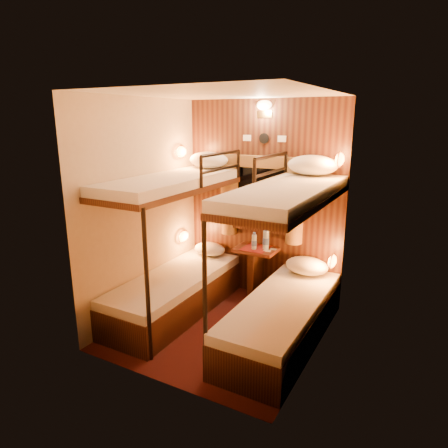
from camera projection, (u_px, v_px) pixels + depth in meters
The scene contains 22 objects.
floor at pixel (222, 327), 4.29m from camera, with size 2.10×2.10×0.00m, color #34100E.
ceiling at pixel (222, 93), 3.67m from camera, with size 2.10×2.10×0.00m, color silver.
wall_back at pixel (264, 201), 4.87m from camera, with size 2.40×2.40×0.00m, color #C6B293.
wall_front at pixel (156, 249), 3.09m from camera, with size 2.40×2.40×0.00m, color #C6B293.
wall_left at pixel (144, 209), 4.44m from camera, with size 2.40×2.40×0.00m, color #C6B293.
wall_right at pixel (321, 233), 3.52m from camera, with size 2.40×2.40×0.00m, color #C6B293.
back_panel at pixel (263, 201), 4.86m from camera, with size 2.00×0.03×2.40m, color black.
bunk_left at pixel (175, 266), 4.50m from camera, with size 0.72×1.90×1.82m.
bunk_right at pixel (283, 289), 3.90m from camera, with size 0.72×1.90×1.82m.
window at pixel (262, 203), 4.84m from camera, with size 1.00×0.12×0.79m.
curtains at pixel (261, 197), 4.79m from camera, with size 1.10×0.22×1.00m.
back_fixtures at pixel (264, 112), 4.56m from camera, with size 0.54×0.09×0.48m.
reading_lamps at pixel (252, 203), 4.56m from camera, with size 2.00×0.20×1.25m.
table at pixel (256, 266), 4.90m from camera, with size 0.50×0.34×0.66m.
bottle_left at pixel (254, 242), 4.78m from camera, with size 0.06×0.06×0.21m.
bottle_right at pixel (266, 240), 4.78m from camera, with size 0.08×0.08×0.27m.
sachet_a at pixel (267, 251), 4.74m from camera, with size 0.08×0.06×0.01m, color silver.
sachet_b at pixel (273, 249), 4.80m from camera, with size 0.08×0.06×0.01m, color silver.
pillow_lower_left at pixel (210, 249), 5.17m from camera, with size 0.42×0.30×0.17m, color white.
pillow_lower_right at pixel (307, 266), 4.54m from camera, with size 0.49×0.35×0.19m, color white.
pillow_upper_left at pixel (209, 160), 4.87m from camera, with size 0.50×0.36×0.20m, color white.
pillow_upper_right at pixel (313, 165), 4.25m from camera, with size 0.54×0.39×0.21m, color white.
Camera 1 is at (1.87, -3.37, 2.18)m, focal length 32.00 mm.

